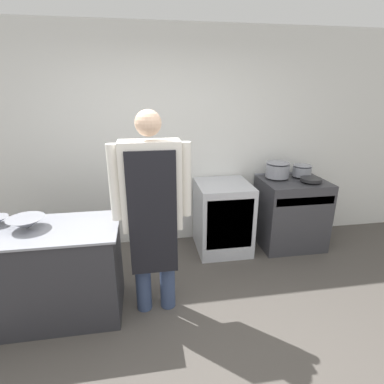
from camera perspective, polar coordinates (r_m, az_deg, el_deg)
name	(u,v)px	position (r m, az deg, el deg)	size (l,w,h in m)	color
ground_plane	(198,376)	(2.56, 1.14, -31.59)	(14.00, 14.00, 0.00)	#4C4742
wall_back	(168,142)	(3.83, -4.67, 9.52)	(8.00, 0.05, 2.70)	white
prep_counter	(42,274)	(3.04, -26.71, -13.73)	(1.39, 0.66, 0.86)	#2D2D33
stove	(290,213)	(4.13, 18.22, -3.77)	(0.80, 0.66, 0.91)	#38383D
fridge_unit	(223,217)	(3.83, 5.85, -4.74)	(0.65, 0.68, 0.88)	silver
person_cook	(152,204)	(2.55, -7.65, -2.31)	(0.68, 0.24, 1.83)	#38476B
mixing_bowl	(26,223)	(2.88, -28.99, -5.21)	(0.30, 0.30, 0.10)	gray
stock_pot	(278,169)	(3.97, 15.99, 4.24)	(0.29, 0.29, 0.21)	gray
saute_pan	(311,179)	(3.96, 21.73, 2.24)	(0.26, 0.26, 0.04)	#262628
sauce_pot	(302,170)	(4.13, 20.23, 3.98)	(0.24, 0.24, 0.16)	gray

